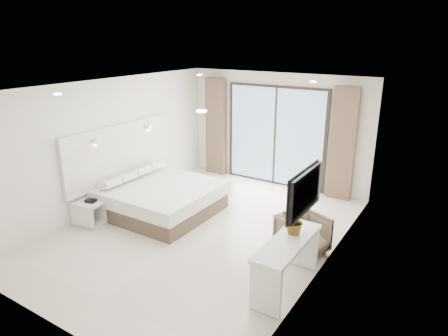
{
  "coord_description": "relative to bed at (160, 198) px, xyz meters",
  "views": [
    {
      "loc": [
        3.94,
        -5.5,
        3.5
      ],
      "look_at": [
        0.22,
        0.4,
        1.18
      ],
      "focal_mm": 32.0,
      "sensor_mm": 36.0,
      "label": 1
    }
  ],
  "objects": [
    {
      "name": "ground",
      "position": [
        1.24,
        -0.25,
        -0.31
      ],
      "size": [
        6.2,
        6.2,
        0.0
      ],
      "primitive_type": "plane",
      "color": "beige",
      "rests_on": "ground"
    },
    {
      "name": "room_shell",
      "position": [
        1.04,
        0.51,
        1.27
      ],
      "size": [
        4.62,
        6.22,
        2.72
      ],
      "color": "silver",
      "rests_on": "ground"
    },
    {
      "name": "bed",
      "position": [
        0.0,
        0.0,
        0.0
      ],
      "size": [
        2.14,
        2.03,
        0.74
      ],
      "color": "brown",
      "rests_on": "ground"
    },
    {
      "name": "nightstand",
      "position": [
        -0.77,
        -1.18,
        -0.08
      ],
      "size": [
        0.56,
        0.49,
        0.47
      ],
      "rotation": [
        0.0,
        0.0,
        0.13
      ],
      "color": "white",
      "rests_on": "ground"
    },
    {
      "name": "phone",
      "position": [
        -0.73,
        -1.15,
        0.19
      ],
      "size": [
        0.22,
        0.19,
        0.06
      ],
      "primitive_type": "cube",
      "rotation": [
        0.0,
        0.0,
        0.3
      ],
      "color": "black",
      "rests_on": "nightstand"
    },
    {
      "name": "console_desk",
      "position": [
        3.28,
        -1.05,
        0.24
      ],
      "size": [
        0.46,
        1.48,
        0.77
      ],
      "color": "white",
      "rests_on": "ground"
    },
    {
      "name": "plant",
      "position": [
        3.28,
        -0.81,
        0.62
      ],
      "size": [
        0.46,
        0.49,
        0.32
      ],
      "primitive_type": "imported",
      "rotation": [
        0.0,
        0.0,
        -0.24
      ],
      "color": "#33662D",
      "rests_on": "console_desk"
    },
    {
      "name": "armchair",
      "position": [
        3.09,
        0.05,
        0.05
      ],
      "size": [
        0.89,
        0.92,
        0.73
      ],
      "primitive_type": "imported",
      "rotation": [
        0.0,
        0.0,
        1.15
      ],
      "color": "#7B6451",
      "rests_on": "ground"
    }
  ]
}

